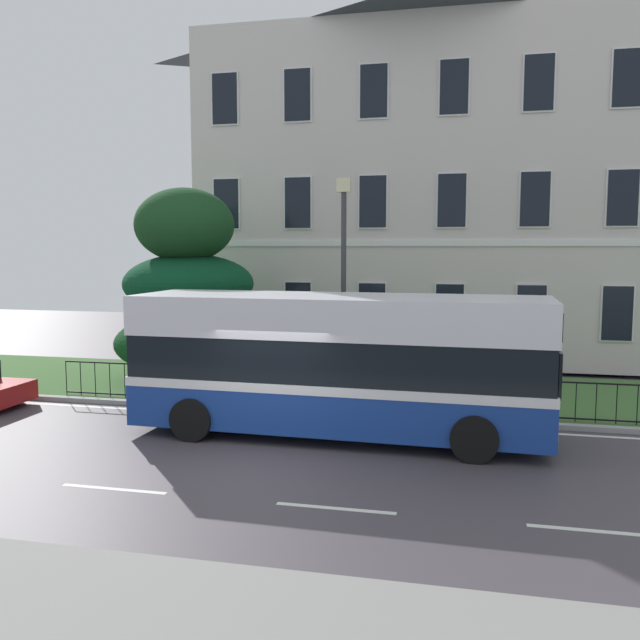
# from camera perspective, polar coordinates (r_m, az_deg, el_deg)

# --- Properties ---
(ground_plane) EXTENTS (60.00, 56.00, 0.18)m
(ground_plane) POSITION_cam_1_polar(r_m,az_deg,el_deg) (14.61, -4.14, -10.81)
(ground_plane) COLOR #463F45
(georgian_townhouse) EXTENTS (16.24, 8.71, 13.42)m
(georgian_townhouse) POSITION_cam_1_polar(r_m,az_deg,el_deg) (27.58, 8.63, 11.52)
(georgian_townhouse) COLOR silver
(georgian_townhouse) RESTS_ON ground_plane
(iron_verge_railing) EXTENTS (18.11, 0.04, 0.97)m
(iron_verge_railing) POSITION_cam_1_polar(r_m,az_deg,el_deg) (17.10, 5.62, -6.11)
(iron_verge_railing) COLOR black
(iron_verge_railing) RESTS_ON ground_plane
(evergreen_tree) EXTENTS (4.66, 4.66, 5.97)m
(evergreen_tree) POSITION_cam_1_polar(r_m,az_deg,el_deg) (21.49, -11.09, 2.00)
(evergreen_tree) COLOR #423328
(evergreen_tree) RESTS_ON ground_plane
(single_decker_bus) EXTENTS (9.33, 2.93, 3.18)m
(single_decker_bus) POSITION_cam_1_polar(r_m,az_deg,el_deg) (15.13, 1.63, -3.63)
(single_decker_bus) COLOR navy
(single_decker_bus) RESTS_ON ground_plane
(street_lamp_post) EXTENTS (0.36, 0.24, 5.93)m
(street_lamp_post) POSITION_cam_1_polar(r_m,az_deg,el_deg) (17.88, 2.02, 3.97)
(street_lamp_post) COLOR #333338
(street_lamp_post) RESTS_ON ground_plane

